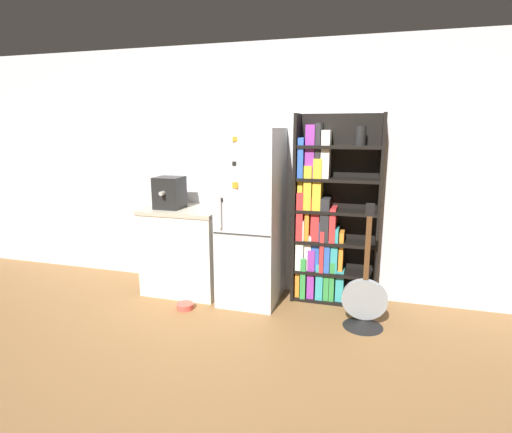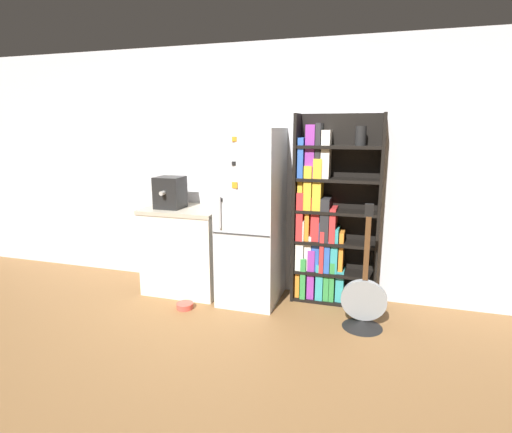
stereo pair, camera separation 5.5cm
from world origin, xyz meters
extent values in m
plane|color=olive|center=(0.00, 0.00, 0.00)|extent=(16.00, 16.00, 0.00)
cube|color=silver|center=(0.00, 0.47, 1.30)|extent=(8.00, 0.05, 2.60)
cube|color=silver|center=(0.00, 0.12, 0.88)|extent=(0.57, 0.66, 1.76)
cube|color=#333333|center=(0.00, -0.21, 0.78)|extent=(0.56, 0.01, 0.01)
cube|color=#B2B2B7|center=(-0.20, -0.22, 0.98)|extent=(0.02, 0.02, 0.30)
cube|color=black|center=(-0.06, -0.21, 1.44)|extent=(0.04, 0.01, 0.04)
cube|color=orange|center=(-0.05, -0.21, 1.24)|extent=(0.06, 0.01, 0.06)
cube|color=orange|center=(-0.05, -0.21, 1.66)|extent=(0.04, 0.01, 0.04)
cube|color=black|center=(-0.19, -0.21, 1.10)|extent=(0.04, 0.01, 0.04)
cube|color=black|center=(0.42, 0.30, 0.95)|extent=(0.03, 0.30, 1.89)
cube|color=black|center=(1.23, 0.30, 0.95)|extent=(0.03, 0.30, 1.89)
cube|color=black|center=(0.82, 0.44, 0.95)|extent=(0.84, 0.03, 1.89)
cube|color=black|center=(0.82, 0.30, 0.01)|extent=(0.78, 0.27, 0.03)
cube|color=black|center=(0.82, 0.30, 0.32)|extent=(0.78, 0.27, 0.03)
cube|color=black|center=(0.82, 0.30, 0.63)|extent=(0.78, 0.27, 0.03)
cube|color=black|center=(0.82, 0.30, 0.95)|extent=(0.78, 0.27, 0.03)
cube|color=black|center=(0.82, 0.30, 1.26)|extent=(0.78, 0.27, 0.03)
cube|color=black|center=(0.82, 0.30, 1.58)|extent=(0.78, 0.27, 0.03)
cube|color=orange|center=(0.46, 0.31, 0.20)|extent=(0.04, 0.21, 0.35)
cube|color=#338C3F|center=(0.53, 0.30, 0.25)|extent=(0.05, 0.25, 0.43)
cube|color=purple|center=(0.60, 0.31, 0.29)|extent=(0.07, 0.23, 0.52)
cube|color=teal|center=(0.69, 0.30, 0.22)|extent=(0.07, 0.23, 0.38)
cube|color=#338C3F|center=(0.76, 0.31, 0.23)|extent=(0.05, 0.24, 0.41)
cube|color=#338C3F|center=(0.82, 0.31, 0.23)|extent=(0.05, 0.23, 0.41)
cube|color=teal|center=(0.89, 0.30, 0.19)|extent=(0.08, 0.20, 0.32)
cube|color=silver|center=(0.48, 0.30, 0.59)|extent=(0.08, 0.23, 0.52)
cube|color=silver|center=(0.56, 0.30, 0.51)|extent=(0.07, 0.19, 0.36)
cube|color=#2D59B2|center=(0.64, 0.31, 0.58)|extent=(0.08, 0.19, 0.51)
cube|color=red|center=(0.71, 0.29, 0.54)|extent=(0.04, 0.24, 0.43)
cube|color=#2D59B2|center=(0.76, 0.31, 0.49)|extent=(0.05, 0.25, 0.33)
cube|color=teal|center=(0.83, 0.30, 0.56)|extent=(0.07, 0.21, 0.46)
cube|color=orange|center=(0.89, 0.30, 0.54)|extent=(0.04, 0.20, 0.42)
cube|color=red|center=(0.48, 0.29, 0.89)|extent=(0.07, 0.24, 0.48)
cube|color=orange|center=(0.55, 0.31, 0.88)|extent=(0.04, 0.23, 0.47)
cube|color=red|center=(0.63, 0.31, 0.87)|extent=(0.08, 0.21, 0.44)
cube|color=#262628|center=(0.72, 0.30, 0.86)|extent=(0.09, 0.25, 0.43)
cube|color=red|center=(0.80, 0.31, 0.81)|extent=(0.06, 0.25, 0.34)
cube|color=gold|center=(0.47, 0.31, 1.19)|extent=(0.05, 0.19, 0.46)
cube|color=gold|center=(0.55, 0.30, 1.18)|extent=(0.08, 0.24, 0.44)
cube|color=gold|center=(0.64, 0.31, 1.21)|extent=(0.08, 0.23, 0.50)
cube|color=#2D59B2|center=(0.47, 0.30, 1.47)|extent=(0.06, 0.25, 0.39)
cube|color=purple|center=(0.55, 0.31, 1.53)|extent=(0.09, 0.21, 0.51)
cube|color=#262628|center=(0.63, 0.31, 1.54)|extent=(0.05, 0.21, 0.52)
cube|color=silver|center=(0.70, 0.31, 1.50)|extent=(0.08, 0.19, 0.46)
cylinder|color=black|center=(1.02, 0.30, 1.68)|extent=(0.10, 0.10, 0.18)
cube|color=silver|center=(-0.76, 0.15, 0.44)|extent=(0.81, 0.60, 0.88)
cube|color=#B2A893|center=(-0.76, 0.15, 0.90)|extent=(0.83, 0.62, 0.04)
cube|color=black|center=(-0.89, 0.10, 1.09)|extent=(0.28, 0.26, 0.33)
cylinder|color=#A5A39E|center=(-0.89, -0.06, 1.11)|extent=(0.04, 0.06, 0.04)
cone|color=black|center=(1.14, -0.19, 0.03)|extent=(0.36, 0.36, 0.06)
cylinder|color=gray|center=(1.14, -0.19, 0.26)|extent=(0.40, 0.10, 0.40)
cube|color=brown|center=(1.14, -0.26, 0.75)|extent=(0.04, 0.10, 0.58)
cube|color=black|center=(1.14, -0.31, 1.10)|extent=(0.07, 0.04, 0.11)
cylinder|color=#D84C3F|center=(-0.56, -0.30, 0.03)|extent=(0.17, 0.17, 0.06)
torus|color=#D84C3F|center=(-0.56, -0.30, 0.05)|extent=(0.17, 0.17, 0.01)
camera|label=1|loc=(1.12, -3.63, 1.75)|focal=28.00mm
camera|label=2|loc=(1.17, -3.62, 1.75)|focal=28.00mm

